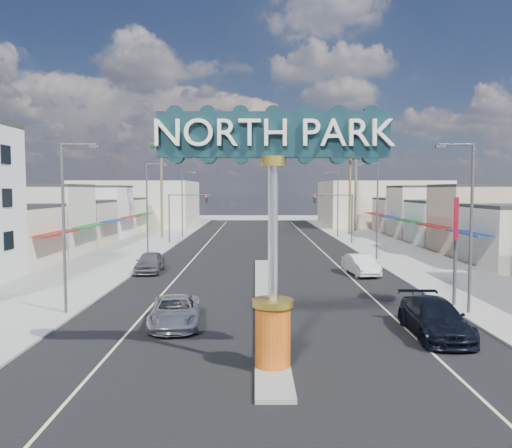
{
  "coord_description": "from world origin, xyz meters",
  "views": [
    {
      "loc": [
        -0.63,
        -15.83,
        6.6
      ],
      "look_at": [
        -0.6,
        11.73,
        4.67
      ],
      "focal_mm": 35.0,
      "sensor_mm": 36.0,
      "label": 1
    }
  ],
  "objects_px": {
    "streetlight_l_far": "(183,200)",
    "car_parked_left": "(150,262)",
    "traffic_signal_right": "(337,209)",
    "car_parked_right": "(361,265)",
    "streetlight_l_mid": "(149,206)",
    "suv_left": "(175,312)",
    "palm_right_far": "(356,152)",
    "palm_left_far": "(161,152)",
    "streetlight_r_mid": "(376,206)",
    "traffic_signal_left": "(184,209)",
    "streetlight_l_near": "(67,219)",
    "gateway_sign": "(273,208)",
    "suv_right": "(435,318)",
    "streetlight_r_near": "(468,219)",
    "bank_pylon_sign": "(456,224)",
    "palm_right_mid": "(350,161)",
    "streetlight_r_far": "(337,200)"
  },
  "relations": [
    {
      "from": "traffic_signal_right",
      "to": "streetlight_r_near",
      "type": "distance_m",
      "value": 34.03
    },
    {
      "from": "streetlight_l_mid",
      "to": "suv_left",
      "type": "bearing_deg",
      "value": -75.02
    },
    {
      "from": "streetlight_r_mid",
      "to": "palm_right_far",
      "type": "distance_m",
      "value": 33.14
    },
    {
      "from": "streetlight_l_far",
      "to": "palm_right_far",
      "type": "xyz_separation_m",
      "value": [
        25.43,
        10.0,
        7.32
      ]
    },
    {
      "from": "streetlight_l_mid",
      "to": "car_parked_right",
      "type": "relative_size",
      "value": 1.89
    },
    {
      "from": "palm_left_far",
      "to": "bank_pylon_sign",
      "type": "distance_m",
      "value": 45.44
    },
    {
      "from": "streetlight_r_far",
      "to": "suv_right",
      "type": "bearing_deg",
      "value": -93.74
    },
    {
      "from": "gateway_sign",
      "to": "traffic_signal_right",
      "type": "distance_m",
      "value": 43.04
    },
    {
      "from": "streetlight_l_far",
      "to": "bank_pylon_sign",
      "type": "xyz_separation_m",
      "value": [
        20.93,
        -40.29,
        -0.39
      ]
    },
    {
      "from": "traffic_signal_right",
      "to": "palm_right_far",
      "type": "height_order",
      "value": "palm_right_far"
    },
    {
      "from": "streetlight_r_mid",
      "to": "traffic_signal_left",
      "type": "bearing_deg",
      "value": 144.5
    },
    {
      "from": "suv_left",
      "to": "bank_pylon_sign",
      "type": "bearing_deg",
      "value": 8.91
    },
    {
      "from": "streetlight_l_far",
      "to": "bank_pylon_sign",
      "type": "relative_size",
      "value": 1.49
    },
    {
      "from": "streetlight_l_mid",
      "to": "suv_left",
      "type": "distance_m",
      "value": 23.31
    },
    {
      "from": "gateway_sign",
      "to": "streetlight_r_mid",
      "type": "distance_m",
      "value": 29.91
    },
    {
      "from": "streetlight_l_near",
      "to": "suv_right",
      "type": "height_order",
      "value": "streetlight_l_near"
    },
    {
      "from": "palm_left_far",
      "to": "car_parked_left",
      "type": "relative_size",
      "value": 2.72
    },
    {
      "from": "streetlight_r_mid",
      "to": "palm_right_mid",
      "type": "distance_m",
      "value": 26.71
    },
    {
      "from": "streetlight_r_mid",
      "to": "car_parked_right",
      "type": "bearing_deg",
      "value": -110.82
    },
    {
      "from": "streetlight_r_far",
      "to": "palm_left_far",
      "type": "height_order",
      "value": "palm_left_far"
    },
    {
      "from": "palm_left_far",
      "to": "bank_pylon_sign",
      "type": "relative_size",
      "value": 2.17
    },
    {
      "from": "suv_right",
      "to": "car_parked_left",
      "type": "height_order",
      "value": "car_parked_left"
    },
    {
      "from": "suv_right",
      "to": "car_parked_left",
      "type": "relative_size",
      "value": 1.16
    },
    {
      "from": "gateway_sign",
      "to": "car_parked_left",
      "type": "distance_m",
      "value": 23.78
    },
    {
      "from": "traffic_signal_left",
      "to": "streetlight_r_near",
      "type": "distance_m",
      "value": 39.26
    },
    {
      "from": "streetlight_r_near",
      "to": "suv_right",
      "type": "relative_size",
      "value": 1.62
    },
    {
      "from": "streetlight_r_near",
      "to": "palm_left_far",
      "type": "bearing_deg",
      "value": 120.36
    },
    {
      "from": "palm_right_far",
      "to": "car_parked_right",
      "type": "relative_size",
      "value": 2.96
    },
    {
      "from": "palm_left_far",
      "to": "suv_right",
      "type": "bearing_deg",
      "value": -64.96
    },
    {
      "from": "streetlight_r_far",
      "to": "gateway_sign",
      "type": "bearing_deg",
      "value": -101.78
    },
    {
      "from": "streetlight_l_far",
      "to": "car_parked_left",
      "type": "bearing_deg",
      "value": -87.13
    },
    {
      "from": "traffic_signal_right",
      "to": "car_parked_right",
      "type": "bearing_deg",
      "value": -94.42
    },
    {
      "from": "streetlight_l_mid",
      "to": "car_parked_right",
      "type": "xyz_separation_m",
      "value": [
        17.94,
        -7.69,
        -4.28
      ]
    },
    {
      "from": "palm_right_far",
      "to": "palm_right_mid",
      "type": "bearing_deg",
      "value": -108.43
    },
    {
      "from": "streetlight_l_mid",
      "to": "car_parked_right",
      "type": "bearing_deg",
      "value": -23.21
    },
    {
      "from": "streetlight_r_mid",
      "to": "car_parked_right",
      "type": "xyz_separation_m",
      "value": [
        -2.93,
        -7.69,
        -4.28
      ]
    },
    {
      "from": "streetlight_r_mid",
      "to": "palm_right_far",
      "type": "bearing_deg",
      "value": 81.88
    },
    {
      "from": "traffic_signal_left",
      "to": "suv_left",
      "type": "relative_size",
      "value": 1.19
    },
    {
      "from": "palm_right_far",
      "to": "suv_right",
      "type": "xyz_separation_m",
      "value": [
        -7.56,
        -55.75,
        -11.58
      ]
    },
    {
      "from": "streetlight_l_mid",
      "to": "car_parked_left",
      "type": "relative_size",
      "value": 1.87
    },
    {
      "from": "traffic_signal_left",
      "to": "car_parked_left",
      "type": "distance_m",
      "value": 20.9
    },
    {
      "from": "streetlight_l_near",
      "to": "car_parked_left",
      "type": "xyz_separation_m",
      "value": [
        1.43,
        13.39,
        -4.25
      ]
    },
    {
      "from": "palm_right_far",
      "to": "palm_left_far",
      "type": "bearing_deg",
      "value": -156.8
    },
    {
      "from": "streetlight_r_near",
      "to": "bank_pylon_sign",
      "type": "xyz_separation_m",
      "value": [
        0.06,
        1.71,
        -0.39
      ]
    },
    {
      "from": "suv_left",
      "to": "streetlight_r_far",
      "type": "bearing_deg",
      "value": 65.89
    },
    {
      "from": "streetlight_l_mid",
      "to": "palm_left_far",
      "type": "relative_size",
      "value": 0.69
    },
    {
      "from": "traffic_signal_left",
      "to": "palm_left_far",
      "type": "distance_m",
      "value": 10.14
    },
    {
      "from": "palm_left_far",
      "to": "car_parked_right",
      "type": "height_order",
      "value": "palm_left_far"
    },
    {
      "from": "streetlight_r_near",
      "to": "palm_right_far",
      "type": "xyz_separation_m",
      "value": [
        4.57,
        52.0,
        7.32
      ]
    },
    {
      "from": "gateway_sign",
      "to": "suv_right",
      "type": "xyz_separation_m",
      "value": [
        7.44,
        4.27,
        -5.12
      ]
    }
  ]
}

